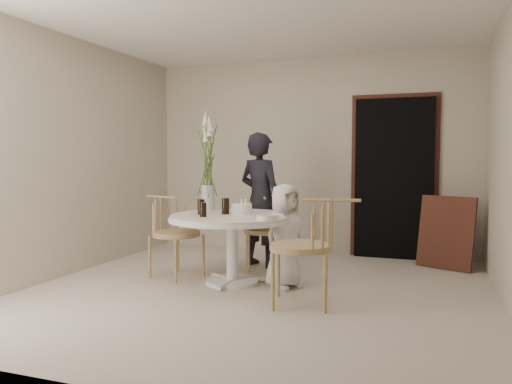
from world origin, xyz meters
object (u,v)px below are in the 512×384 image
(chair_right, at_px, (316,236))
(flower_vase, at_px, (208,163))
(chair_left, at_px, (169,224))
(girl, at_px, (260,200))
(table, at_px, (232,226))
(chair_far, at_px, (264,221))
(birthday_cake, at_px, (241,209))
(boy, at_px, (285,236))

(chair_right, xyz_separation_m, flower_vase, (-1.44, 0.82, 0.64))
(chair_left, height_order, girl, girl)
(table, height_order, chair_far, chair_far)
(birthday_cake, relative_size, flower_vase, 0.20)
(girl, bearing_deg, birthday_cake, 114.65)
(chair_far, distance_m, chair_left, 1.15)
(birthday_cake, bearing_deg, flower_vase, 154.68)
(birthday_cake, bearing_deg, chair_right, -31.76)
(chair_far, bearing_deg, table, -118.85)
(birthday_cake, bearing_deg, chair_far, 88.26)
(chair_right, relative_size, girl, 0.60)
(chair_left, height_order, birthday_cake, chair_left)
(table, height_order, chair_left, chair_left)
(table, bearing_deg, birthday_cake, 57.96)
(girl, xyz_separation_m, birthday_cake, (0.06, -0.80, -0.03))
(chair_right, distance_m, girl, 1.72)
(chair_right, relative_size, chair_left, 1.08)
(table, height_order, boy, boy)
(chair_far, height_order, chair_right, chair_right)
(girl, bearing_deg, table, 110.05)
(table, relative_size, girl, 0.81)
(chair_right, bearing_deg, birthday_cake, -132.64)
(chair_far, bearing_deg, boy, -81.03)
(boy, bearing_deg, table, 119.89)
(boy, xyz_separation_m, flower_vase, (-1.00, 0.32, 0.74))
(boy, distance_m, flower_vase, 1.29)
(table, relative_size, chair_right, 1.36)
(table, distance_m, chair_far, 0.81)
(chair_far, height_order, chair_left, chair_left)
(chair_left, distance_m, girl, 1.18)
(boy, bearing_deg, chair_left, 115.24)
(table, xyz_separation_m, chair_left, (-0.80, 0.08, -0.03))
(chair_right, relative_size, boy, 0.92)
(chair_right, bearing_deg, chair_far, -155.31)
(chair_far, bearing_deg, birthday_cake, -114.49)
(chair_right, relative_size, birthday_cake, 4.38)
(chair_right, height_order, girl, girl)
(chair_far, distance_m, girl, 0.28)
(table, relative_size, boy, 1.25)
(table, xyz_separation_m, chair_right, (1.01, -0.48, 0.02))
(table, xyz_separation_m, girl, (0.00, 0.90, 0.20))
(table, relative_size, birthday_cake, 5.96)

